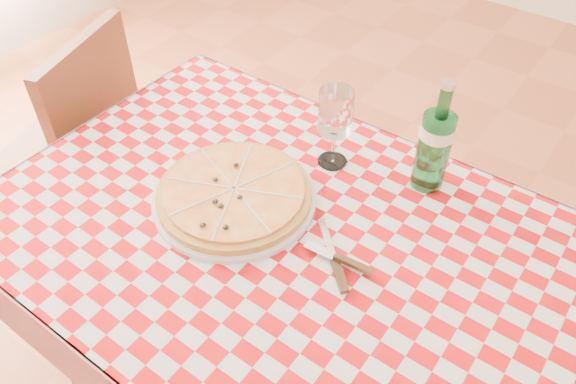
% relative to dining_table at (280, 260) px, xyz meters
% --- Properties ---
extents(dining_table, '(1.20, 0.80, 0.75)m').
position_rel_dining_table_xyz_m(dining_table, '(0.00, 0.00, 0.00)').
color(dining_table, brown).
rests_on(dining_table, ground).
extents(tablecloth, '(1.30, 0.90, 0.01)m').
position_rel_dining_table_xyz_m(tablecloth, '(0.00, 0.00, 0.09)').
color(tablecloth, '#99090C').
rests_on(tablecloth, dining_table).
extents(chair_far, '(0.51, 0.51, 0.90)m').
position_rel_dining_table_xyz_m(chair_far, '(-0.88, 0.10, -0.14)').
color(chair_far, brown).
rests_on(chair_far, ground).
extents(pizza_plate, '(0.49, 0.49, 0.05)m').
position_rel_dining_table_xyz_m(pizza_plate, '(-0.14, 0.02, 0.12)').
color(pizza_plate, '#C38B41').
rests_on(pizza_plate, tablecloth).
extents(water_bottle, '(0.10, 0.10, 0.28)m').
position_rel_dining_table_xyz_m(water_bottle, '(0.19, 0.33, 0.24)').
color(water_bottle, '#19652C').
rests_on(water_bottle, tablecloth).
extents(wine_glass, '(0.09, 0.09, 0.21)m').
position_rel_dining_table_xyz_m(wine_glass, '(-0.03, 0.26, 0.20)').
color(wine_glass, white).
rests_on(wine_glass, tablecloth).
extents(cutlery, '(0.26, 0.23, 0.02)m').
position_rel_dining_table_xyz_m(cutlery, '(0.14, 0.00, 0.11)').
color(cutlery, silver).
rests_on(cutlery, tablecloth).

